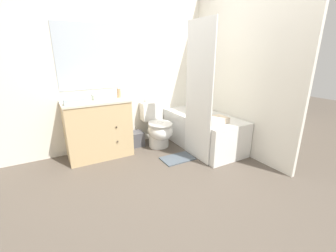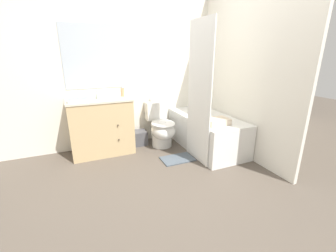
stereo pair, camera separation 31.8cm
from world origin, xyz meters
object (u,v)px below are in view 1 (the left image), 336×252
(toilet, at_px, (158,129))
(tissue_box, at_px, (98,97))
(sink_faucet, at_px, (92,96))
(vanity_cabinet, at_px, (98,128))
(hand_towel_folded, at_px, (74,101))
(soap_dispenser, at_px, (119,93))
(bath_mat, at_px, (178,158))
(bath_towel_folded, at_px, (216,120))
(bathtub, at_px, (202,130))
(wastebasket, at_px, (135,139))

(toilet, distance_m, tissue_box, 1.08)
(sink_faucet, bearing_deg, vanity_cabinet, -90.00)
(vanity_cabinet, relative_size, sink_faucet, 6.54)
(sink_faucet, bearing_deg, hand_towel_folded, -132.38)
(sink_faucet, xyz_separation_m, toilet, (0.94, -0.30, -0.59))
(soap_dispenser, distance_m, bath_mat, 1.32)
(tissue_box, height_order, soap_dispenser, soap_dispenser)
(hand_towel_folded, bearing_deg, toilet, 1.31)
(toilet, bearing_deg, bath_mat, -87.98)
(toilet, xyz_separation_m, bath_towel_folded, (0.54, -0.78, 0.27))
(vanity_cabinet, relative_size, hand_towel_folded, 3.61)
(sink_faucet, relative_size, bathtub, 0.10)
(hand_towel_folded, bearing_deg, bathtub, -9.65)
(tissue_box, height_order, hand_towel_folded, tissue_box)
(bathtub, height_order, soap_dispenser, soap_dispenser)
(bathtub, xyz_separation_m, tissue_box, (-1.55, 0.47, 0.63))
(vanity_cabinet, distance_m, wastebasket, 0.68)
(bath_towel_folded, bearing_deg, bathtub, 75.72)
(wastebasket, bearing_deg, tissue_box, -172.88)
(sink_faucet, bearing_deg, toilet, -17.38)
(vanity_cabinet, distance_m, hand_towel_folded, 0.57)
(bathtub, bearing_deg, hand_towel_folded, 170.35)
(toilet, relative_size, bath_mat, 1.48)
(toilet, relative_size, hand_towel_folded, 2.73)
(wastebasket, bearing_deg, bathtub, -28.60)
(bathtub, bearing_deg, soap_dispenser, 158.01)
(sink_faucet, xyz_separation_m, hand_towel_folded, (-0.30, -0.32, 0.00))
(sink_faucet, distance_m, bath_towel_folded, 1.86)
(vanity_cabinet, distance_m, toilet, 0.96)
(soap_dispenser, relative_size, bath_mat, 0.34)
(vanity_cabinet, xyz_separation_m, bath_mat, (0.96, -0.70, -0.43))
(bath_mat, bearing_deg, bath_towel_folded, -20.08)
(hand_towel_folded, bearing_deg, soap_dispenser, 15.04)
(wastebasket, height_order, soap_dispenser, soap_dispenser)
(vanity_cabinet, distance_m, sink_faucet, 0.49)
(vanity_cabinet, height_order, toilet, vanity_cabinet)
(vanity_cabinet, relative_size, soap_dispenser, 5.78)
(bath_towel_folded, xyz_separation_m, bath_mat, (-0.52, 0.19, -0.57))
(toilet, bearing_deg, sink_faucet, 162.62)
(bathtub, xyz_separation_m, soap_dispenser, (-1.23, 0.50, 0.66))
(wastebasket, height_order, hand_towel_folded, hand_towel_folded)
(soap_dispenser, bearing_deg, bath_towel_folded, -39.39)
(tissue_box, bearing_deg, hand_towel_folded, -156.18)
(hand_towel_folded, relative_size, bath_towel_folded, 0.77)
(vanity_cabinet, height_order, bath_mat, vanity_cabinet)
(soap_dispenser, bearing_deg, hand_towel_folded, -164.96)
(vanity_cabinet, height_order, tissue_box, tissue_box)
(toilet, relative_size, bathtub, 0.49)
(toilet, distance_m, soap_dispenser, 0.87)
(toilet, xyz_separation_m, bathtub, (0.65, -0.35, -0.04))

